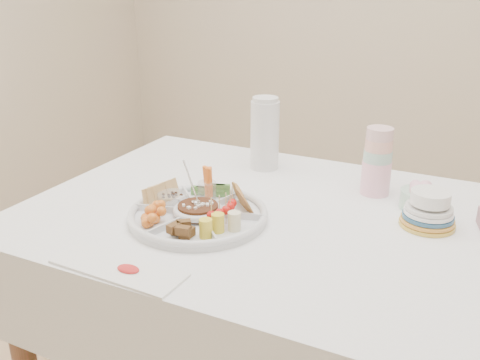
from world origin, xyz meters
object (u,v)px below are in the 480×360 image
at_px(dining_table, 287,327).
at_px(thermos, 265,133).
at_px(party_tray, 198,213).
at_px(plate_stack, 429,210).

bearing_deg(dining_table, thermos, 124.58).
bearing_deg(party_tray, plate_stack, 22.85).
bearing_deg(party_tray, thermos, 91.01).
distance_m(party_tray, plate_stack, 0.62).
xyz_separation_m(dining_table, thermos, (-0.23, 0.33, 0.51)).
relative_size(dining_table, plate_stack, 10.28).
distance_m(dining_table, thermos, 0.65).
bearing_deg(thermos, party_tray, -88.99).
height_order(dining_table, party_tray, party_tray).
xyz_separation_m(dining_table, party_tray, (-0.22, -0.14, 0.40)).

